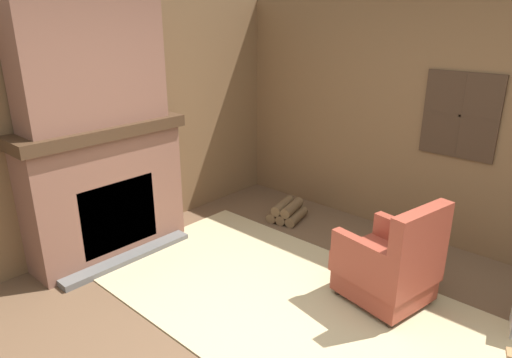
{
  "coord_description": "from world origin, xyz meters",
  "views": [
    {
      "loc": [
        1.65,
        -2.06,
        2.27
      ],
      "look_at": [
        -0.91,
        0.74,
        0.9
      ],
      "focal_mm": 32.0,
      "sensor_mm": 36.0,
      "label": 1
    }
  ],
  "objects_px": {
    "armchair": "(390,266)",
    "oil_lamp_vase": "(43,122)",
    "storage_case": "(131,111)",
    "firewood_stack": "(287,211)"
  },
  "relations": [
    {
      "from": "storage_case",
      "to": "armchair",
      "type": "bearing_deg",
      "value": 15.08
    },
    {
      "from": "firewood_stack",
      "to": "storage_case",
      "type": "distance_m",
      "value": 2.09
    },
    {
      "from": "armchair",
      "to": "storage_case",
      "type": "bearing_deg",
      "value": 25.76
    },
    {
      "from": "armchair",
      "to": "storage_case",
      "type": "xyz_separation_m",
      "value": [
        -2.52,
        -0.68,
        1.03
      ]
    },
    {
      "from": "firewood_stack",
      "to": "storage_case",
      "type": "relative_size",
      "value": 2.15
    },
    {
      "from": "storage_case",
      "to": "firewood_stack",
      "type": "bearing_deg",
      "value": 57.84
    },
    {
      "from": "armchair",
      "to": "oil_lamp_vase",
      "type": "relative_size",
      "value": 3.63
    },
    {
      "from": "armchair",
      "to": "oil_lamp_vase",
      "type": "height_order",
      "value": "oil_lamp_vase"
    },
    {
      "from": "armchair",
      "to": "storage_case",
      "type": "relative_size",
      "value": 4.07
    },
    {
      "from": "oil_lamp_vase",
      "to": "armchair",
      "type": "bearing_deg",
      "value": 31.42
    }
  ]
}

